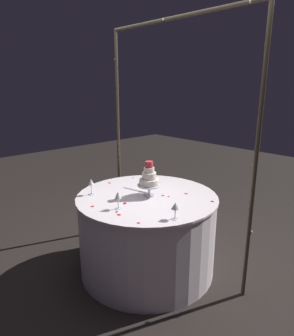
# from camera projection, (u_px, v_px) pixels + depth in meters

# --- Properties ---
(ground_plane) EXTENTS (12.00, 12.00, 0.00)m
(ground_plane) POSITION_uv_depth(u_px,v_px,m) (147.00, 267.00, 3.07)
(ground_plane) COLOR black
(decorative_arch) EXTENTS (1.81, 0.06, 2.38)m
(decorative_arch) POSITION_uv_depth(u_px,v_px,m) (173.00, 116.00, 2.89)
(decorative_arch) COLOR #473D2D
(decorative_arch) RESTS_ON ground
(main_table) EXTENTS (1.34, 1.34, 0.78)m
(main_table) POSITION_uv_depth(u_px,v_px,m) (147.00, 233.00, 2.96)
(main_table) COLOR white
(main_table) RESTS_ON ground
(tiered_cake) EXTENTS (0.22, 0.22, 0.33)m
(tiered_cake) POSITION_uv_depth(u_px,v_px,m) (149.00, 179.00, 2.81)
(tiered_cake) COLOR silver
(tiered_cake) RESTS_ON main_table
(wine_glass_0) EXTENTS (0.06, 0.06, 0.16)m
(wine_glass_0) POSITION_uv_depth(u_px,v_px,m) (91.00, 183.00, 2.86)
(wine_glass_0) COLOR silver
(wine_glass_0) RESTS_ON main_table
(wine_glass_1) EXTENTS (0.06, 0.06, 0.15)m
(wine_glass_1) POSITION_uv_depth(u_px,v_px,m) (118.00, 196.00, 2.53)
(wine_glass_1) COLOR silver
(wine_glass_1) RESTS_ON main_table
(wine_glass_2) EXTENTS (0.07, 0.07, 0.14)m
(wine_glass_2) POSITION_uv_depth(u_px,v_px,m) (175.00, 207.00, 2.34)
(wine_glass_2) COLOR silver
(wine_glass_2) RESTS_ON main_table
(cake_knife) EXTENTS (0.29, 0.08, 0.01)m
(cake_knife) POSITION_uv_depth(u_px,v_px,m) (137.00, 190.00, 2.99)
(cake_knife) COLOR silver
(cake_knife) RESTS_ON main_table
(rose_petal_0) EXTENTS (0.04, 0.04, 0.00)m
(rose_petal_0) POSITION_uv_depth(u_px,v_px,m) (92.00, 206.00, 2.60)
(rose_petal_0) COLOR red
(rose_petal_0) RESTS_ON main_table
(rose_petal_1) EXTENTS (0.03, 0.03, 0.00)m
(rose_petal_1) POSITION_uv_depth(u_px,v_px,m) (169.00, 196.00, 2.83)
(rose_petal_1) COLOR red
(rose_petal_1) RESTS_ON main_table
(rose_petal_2) EXTENTS (0.03, 0.04, 0.00)m
(rose_petal_2) POSITION_uv_depth(u_px,v_px,m) (163.00, 195.00, 2.86)
(rose_petal_2) COLOR red
(rose_petal_2) RESTS_ON main_table
(rose_petal_3) EXTENTS (0.04, 0.03, 0.00)m
(rose_petal_3) POSITION_uv_depth(u_px,v_px,m) (186.00, 193.00, 2.91)
(rose_petal_3) COLOR red
(rose_petal_3) RESTS_ON main_table
(rose_petal_4) EXTENTS (0.03, 0.02, 0.00)m
(rose_petal_4) POSITION_uv_depth(u_px,v_px,m) (158.00, 183.00, 3.23)
(rose_petal_4) COLOR red
(rose_petal_4) RESTS_ON main_table
(rose_petal_5) EXTENTS (0.03, 0.04, 0.00)m
(rose_petal_5) POSITION_uv_depth(u_px,v_px,m) (125.00, 203.00, 2.66)
(rose_petal_5) COLOR red
(rose_petal_5) RESTS_ON main_table
(rose_petal_6) EXTENTS (0.03, 0.04, 0.00)m
(rose_petal_6) POSITION_uv_depth(u_px,v_px,m) (118.00, 194.00, 2.89)
(rose_petal_6) COLOR red
(rose_petal_6) RESTS_ON main_table
(rose_petal_7) EXTENTS (0.04, 0.03, 0.00)m
(rose_petal_7) POSITION_uv_depth(u_px,v_px,m) (212.00, 201.00, 2.71)
(rose_petal_7) COLOR red
(rose_petal_7) RESTS_ON main_table
(rose_petal_8) EXTENTS (0.03, 0.03, 0.00)m
(rose_petal_8) POSITION_uv_depth(u_px,v_px,m) (138.00, 223.00, 2.29)
(rose_petal_8) COLOR red
(rose_petal_8) RESTS_ON main_table
(rose_petal_9) EXTENTS (0.03, 0.03, 0.00)m
(rose_petal_9) POSITION_uv_depth(u_px,v_px,m) (125.00, 203.00, 2.68)
(rose_petal_9) COLOR red
(rose_petal_9) RESTS_ON main_table
(rose_petal_10) EXTENTS (0.02, 0.03, 0.00)m
(rose_petal_10) POSITION_uv_depth(u_px,v_px,m) (133.00, 178.00, 3.40)
(rose_petal_10) COLOR red
(rose_petal_10) RESTS_ON main_table
(rose_petal_11) EXTENTS (0.03, 0.04, 0.00)m
(rose_petal_11) POSITION_uv_depth(u_px,v_px,m) (117.00, 212.00, 2.49)
(rose_petal_11) COLOR red
(rose_petal_11) RESTS_ON main_table
(rose_petal_12) EXTENTS (0.03, 0.03, 0.00)m
(rose_petal_12) POSITION_uv_depth(u_px,v_px,m) (145.00, 181.00, 3.29)
(rose_petal_12) COLOR red
(rose_petal_12) RESTS_ON main_table
(rose_petal_13) EXTENTS (0.04, 0.04, 0.00)m
(rose_petal_13) POSITION_uv_depth(u_px,v_px,m) (119.00, 215.00, 2.43)
(rose_petal_13) COLOR red
(rose_petal_13) RESTS_ON main_table
(rose_petal_14) EXTENTS (0.04, 0.03, 0.00)m
(rose_petal_14) POSITION_uv_depth(u_px,v_px,m) (110.00, 183.00, 3.22)
(rose_petal_14) COLOR red
(rose_petal_14) RESTS_ON main_table
(rose_petal_15) EXTENTS (0.04, 0.05, 0.00)m
(rose_petal_15) POSITION_uv_depth(u_px,v_px,m) (140.00, 191.00, 2.98)
(rose_petal_15) COLOR red
(rose_petal_15) RESTS_ON main_table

